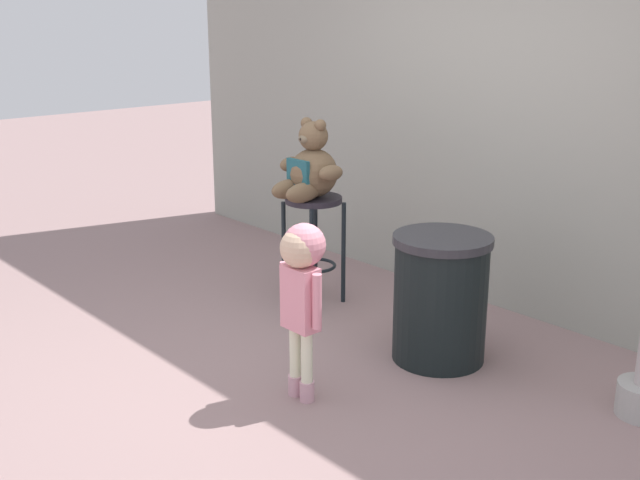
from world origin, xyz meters
name	(u,v)px	position (x,y,z in m)	size (l,w,h in m)	color
ground_plane	(284,377)	(0.00, 0.00, 0.00)	(24.00, 24.00, 0.00)	gray
building_wall	(510,22)	(0.00, 2.00, 1.96)	(6.77, 0.30, 3.92)	#9D9F93
bar_stool_with_teddy	(314,227)	(-0.80, 0.94, 0.56)	(0.40, 0.40, 0.78)	#26222B
teddy_bear	(310,169)	(-0.80, 0.91, 0.98)	(0.53, 0.48, 0.55)	brown
child_walking	(302,274)	(0.26, -0.08, 0.72)	(0.31, 0.25, 0.99)	#CE9AA9
trash_bin	(440,298)	(0.43, 0.86, 0.39)	(0.59, 0.59, 0.78)	black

